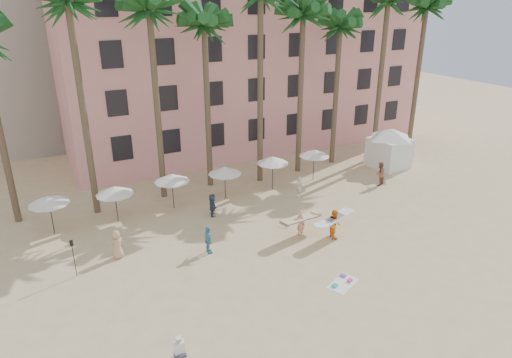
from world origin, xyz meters
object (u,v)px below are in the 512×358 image
at_px(pink_hotel, 242,62).
at_px(carrier_yellow, 301,222).
at_px(cabana, 390,144).
at_px(carrier_white, 334,223).

xyz_separation_m(pink_hotel, carrier_yellow, (-6.13, -21.06, -7.00)).
distance_m(pink_hotel, carrier_yellow, 23.02).
bearing_deg(cabana, carrier_yellow, -152.37).
relative_size(pink_hotel, cabana, 7.09).
bearing_deg(pink_hotel, cabana, -60.75).
height_order(cabana, carrier_yellow, cabana).
xyz_separation_m(cabana, carrier_yellow, (-13.86, -7.25, -1.07)).
height_order(pink_hotel, carrier_yellow, pink_hotel).
height_order(pink_hotel, carrier_white, pink_hotel).
distance_m(cabana, carrier_white, 14.70).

